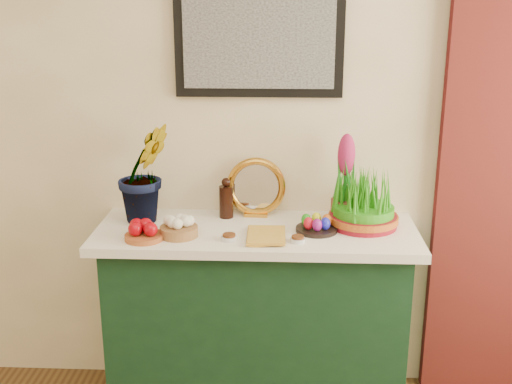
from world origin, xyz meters
TOP-DOWN VIEW (x-y plane):
  - room at (0.06, 0.11)m, footprint 4.50×4.54m
  - sideboard at (-0.01, 2.00)m, footprint 1.30×0.45m
  - tablecloth at (-0.01, 2.00)m, footprint 1.40×0.55m
  - hyacinth_green at (-0.51, 2.08)m, footprint 0.39×0.38m
  - apple_bowl at (-0.47, 1.85)m, footprint 0.19×0.19m
  - garlic_basket at (-0.33, 1.89)m, footprint 0.20×0.20m
  - vinegar_cruet at (-0.15, 2.14)m, footprint 0.06×0.06m
  - mirror at (-0.02, 2.18)m, footprint 0.27×0.08m
  - book at (-0.04, 1.88)m, footprint 0.15×0.22m
  - spice_dish_left at (-0.12, 1.85)m, footprint 0.07×0.07m
  - spice_dish_right at (0.17, 1.85)m, footprint 0.06×0.06m
  - egg_plate at (0.25, 1.97)m, footprint 0.21×0.21m
  - hyacinth_pink at (0.38, 2.12)m, footprint 0.12×0.12m
  - wheatgrass_sabzeh at (0.46, 2.05)m, footprint 0.31×0.31m

SIDE VIEW (x-z plane):
  - sideboard at x=-0.01m, z-range 0.00..0.85m
  - tablecloth at x=-0.01m, z-range 0.85..0.89m
  - spice_dish_right at x=0.17m, z-range 0.89..0.92m
  - spice_dish_left at x=-0.12m, z-range 0.89..0.92m
  - book at x=-0.04m, z-range 0.89..0.92m
  - egg_plate at x=0.25m, z-range 0.88..0.95m
  - apple_bowl at x=-0.47m, z-range 0.88..0.97m
  - garlic_basket at x=-0.33m, z-range 0.88..0.97m
  - vinegar_cruet at x=-0.15m, z-range 0.88..1.07m
  - wheatgrass_sabzeh at x=0.46m, z-range 0.87..1.12m
  - mirror at x=-0.02m, z-range 0.88..1.16m
  - hyacinth_pink at x=0.38m, z-range 0.87..1.27m
  - hyacinth_green at x=-0.51m, z-range 0.89..1.48m
  - room at x=0.06m, z-range 0.34..3.06m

